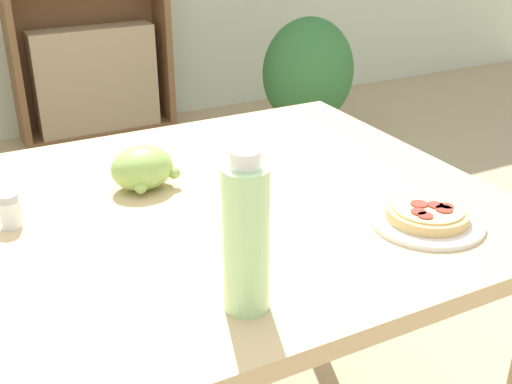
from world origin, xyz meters
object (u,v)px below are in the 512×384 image
pizza_on_plate (427,216)px  drink_bottle (246,238)px  potted_plant_floor (308,76)px  grape_bunch (143,168)px  salt_shaker (10,211)px  bookshelf (86,0)px

pizza_on_plate → drink_bottle: drink_bottle is taller
drink_bottle → potted_plant_floor: (1.47, 2.18, -0.48)m
pizza_on_plate → drink_bottle: 0.43m
pizza_on_plate → grape_bunch: grape_bunch is taller
salt_shaker → bookshelf: (0.75, 2.45, -0.02)m
grape_bunch → bookshelf: size_ratio=0.08×
drink_bottle → salt_shaker: 0.50m
grape_bunch → drink_bottle: size_ratio=0.55×
potted_plant_floor → drink_bottle: bearing=-123.9°
grape_bunch → salt_shaker: grape_bunch is taller
drink_bottle → potted_plant_floor: size_ratio=0.36×
potted_plant_floor → pizza_on_plate: bearing=-116.7°
grape_bunch → pizza_on_plate: bearing=-43.1°
bookshelf → potted_plant_floor: 1.26m
drink_bottle → salt_shaker: bearing=122.8°
drink_bottle → potted_plant_floor: bearing=56.1°
grape_bunch → salt_shaker: 0.27m
salt_shaker → pizza_on_plate: bearing=-26.5°
bookshelf → potted_plant_floor: bookshelf is taller
drink_bottle → bookshelf: (0.48, 2.87, -0.10)m
grape_bunch → drink_bottle: bearing=-89.8°
salt_shaker → potted_plant_floor: bearing=45.5°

